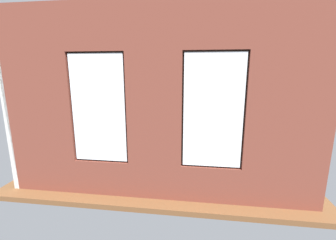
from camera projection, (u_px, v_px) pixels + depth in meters
ground_plane at (173, 149)px, 6.85m from camera, size 6.25×6.31×0.10m
brick_wall_with_windows at (154, 107)px, 3.80m from camera, size 5.65×0.30×3.38m
white_wall_right at (79, 91)px, 6.66m from camera, size 0.10×5.31×3.38m
couch_by_window at (132, 164)px, 4.80m from camera, size 2.01×0.87×0.80m
couch_left at (249, 145)px, 6.05m from camera, size 0.97×1.80×0.80m
coffee_table at (163, 135)px, 6.76m from camera, size 1.32×0.77×0.43m
cup_ceramic at (166, 133)px, 6.62m from camera, size 0.07×0.07×0.09m
candle_jar at (149, 132)px, 6.68m from camera, size 0.08×0.08×0.11m
table_plant_small at (175, 129)px, 6.80m from camera, size 0.16×0.16×0.25m
remote_silver at (163, 133)px, 6.75m from camera, size 0.18×0.11×0.02m
remote_black at (158, 132)px, 6.86m from camera, size 0.06×0.17×0.02m
media_console at (88, 140)px, 6.67m from camera, size 0.94×0.42×0.52m
tv_flatscreen at (87, 118)px, 6.53m from camera, size 1.19×0.20×0.83m
papasan_chair at (167, 122)px, 8.41m from camera, size 1.02×1.02×0.66m
potted_plant_corner_far_left at (278, 148)px, 4.23m from camera, size 1.13×1.13×1.49m
potted_plant_by_left_couch at (228, 130)px, 7.37m from camera, size 0.31×0.31×0.56m
potted_plant_corner_near_left at (239, 114)px, 8.48m from camera, size 0.70×0.70×1.07m
potted_plant_mid_room_small at (193, 133)px, 7.09m from camera, size 0.33×0.33×0.57m
potted_plant_near_tv at (91, 143)px, 5.66m from camera, size 0.42×0.42×0.74m
potted_plant_foreground_right at (125, 113)px, 9.03m from camera, size 1.14×0.94×1.19m
potted_plant_between_couches at (201, 146)px, 4.56m from camera, size 1.08×1.07×1.45m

